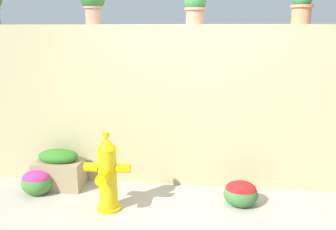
{
  "coord_description": "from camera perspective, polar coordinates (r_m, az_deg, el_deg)",
  "views": [
    {
      "loc": [
        0.2,
        -3.33,
        2.0
      ],
      "look_at": [
        -0.26,
        0.93,
        0.95
      ],
      "focal_mm": 37.81,
      "sensor_mm": 36.0,
      "label": 1
    }
  ],
  "objects": [
    {
      "name": "flower_bush_right",
      "position": [
        4.27,
        11.64,
        -12.14
      ],
      "size": [
        0.39,
        0.36,
        0.3
      ],
      "color": "#397034",
      "rests_on": "ground"
    },
    {
      "name": "flower_bush_left",
      "position": [
        4.73,
        -20.37,
        -9.96
      ],
      "size": [
        0.38,
        0.35,
        0.31
      ],
      "color": "#3E7730",
      "rests_on": "ground"
    },
    {
      "name": "stone_wall",
      "position": [
        4.57,
        3.49,
        1.43
      ],
      "size": [
        5.82,
        0.36,
        2.05
      ],
      "primitive_type": "cube",
      "color": "tan",
      "rests_on": "ground"
    },
    {
      "name": "fire_hydrant",
      "position": [
        4.03,
        -9.74,
        -9.46
      ],
      "size": [
        0.52,
        0.41,
        0.91
      ],
      "color": "gold",
      "rests_on": "ground"
    },
    {
      "name": "potted_plant_2",
      "position": [
        4.48,
        4.42,
        17.48
      ],
      "size": [
        0.28,
        0.28,
        0.41
      ],
      "color": "#B7785E",
      "rests_on": "stone_wall"
    },
    {
      "name": "ground_plane",
      "position": [
        3.89,
        2.42,
        -17.19
      ],
      "size": [
        24.0,
        24.0,
        0.0
      ],
      "primitive_type": "plane",
      "color": "#A2998D"
    },
    {
      "name": "potted_plant_1",
      "position": [
        4.7,
        -12.08,
        17.74
      ],
      "size": [
        0.32,
        0.32,
        0.47
      ],
      "color": "tan",
      "rests_on": "stone_wall"
    },
    {
      "name": "potted_plant_3",
      "position": [
        4.61,
        20.82,
        16.43
      ],
      "size": [
        0.26,
        0.26,
        0.41
      ],
      "color": "#C2744F",
      "rests_on": "stone_wall"
    },
    {
      "name": "planter_box",
      "position": [
        4.79,
        -17.13,
        -8.37
      ],
      "size": [
        0.61,
        0.36,
        0.51
      ],
      "color": "#93825F",
      "rests_on": "ground"
    }
  ]
}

